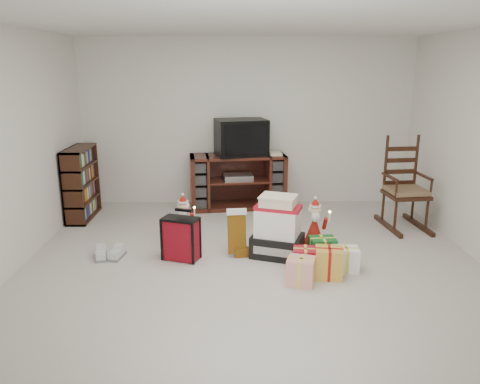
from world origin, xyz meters
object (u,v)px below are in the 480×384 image
tv_stand (238,181)px  rocking_chair (404,195)px  red_suitcase (181,239)px  bookshelf (81,184)px  sneaker_pair (109,254)px  crt_television (241,137)px  santa_figurine (314,229)px  gift_pile (278,230)px  gift_cluster (322,262)px  mrs_claus_figurine (184,224)px  teddy_bear (268,241)px

tv_stand → rocking_chair: size_ratio=1.16×
tv_stand → red_suitcase: 2.09m
red_suitcase → rocking_chair: bearing=40.1°
red_suitcase → tv_stand: bearing=91.0°
bookshelf → red_suitcase: bearing=-44.5°
red_suitcase → sneaker_pair: (-0.82, 0.05, -0.20)m
red_suitcase → sneaker_pair: red_suitcase is taller
bookshelf → crt_television: size_ratio=1.23×
santa_figurine → gift_pile: bearing=-154.2°
tv_stand → gift_cluster: 2.50m
gift_pile → mrs_claus_figurine: size_ratio=1.15×
teddy_bear → mrs_claus_figurine: (-1.00, 0.38, 0.08)m
gift_pile → santa_figurine: gift_pile is taller
gift_pile → red_suitcase: bearing=-155.8°
tv_stand → crt_television: (0.05, -0.00, 0.67)m
rocking_chair → gift_pile: (-1.77, -1.00, -0.12)m
tv_stand → gift_pile: size_ratio=2.11×
bookshelf → mrs_claus_figurine: (1.52, -0.97, -0.25)m
santa_figurine → red_suitcase: bearing=-168.6°
rocking_chair → mrs_claus_figurine: 2.93m
red_suitcase → gift_cluster: bearing=5.7°
bookshelf → gift_cluster: size_ratio=1.24×
bookshelf → crt_television: bearing=11.4°
bookshelf → tv_stand: bearing=11.8°
teddy_bear → crt_television: crt_television is taller
tv_stand → gift_cluster: (0.85, -2.34, -0.28)m
red_suitcase → mrs_claus_figurine: bearing=111.9°
teddy_bear → crt_television: size_ratio=0.42×
teddy_bear → sneaker_pair: teddy_bear is taller
mrs_claus_figurine → santa_figurine: bearing=-8.5°
gift_pile → teddy_bear: (-0.10, 0.08, -0.15)m
red_suitcase → santa_figurine: 1.56m
gift_pile → crt_television: (-0.38, 1.88, 0.77)m
mrs_claus_figurine → sneaker_pair: 0.95m
bookshelf → crt_television: 2.37m
gift_pile → tv_stand: bearing=122.2°
gift_pile → gift_cluster: size_ratio=0.86×
gift_cluster → crt_television: size_ratio=0.99×
gift_pile → red_suitcase: gift_pile is taller
bookshelf → gift_cluster: (3.05, -1.88, -0.36)m
santa_figurine → gift_cluster: 0.68m
bookshelf → gift_cluster: bearing=-31.7°
sneaker_pair → crt_television: (1.52, 1.92, 1.02)m
rocking_chair → gift_cluster: bearing=-138.8°
red_suitcase → crt_television: size_ratio=0.70×
sneaker_pair → bookshelf: bearing=111.5°
tv_stand → sneaker_pair: tv_stand is taller
teddy_bear → crt_television: bearing=98.6°
santa_figurine → gift_cluster: (-0.03, -0.67, -0.12)m
sneaker_pair → rocking_chair: bearing=10.9°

